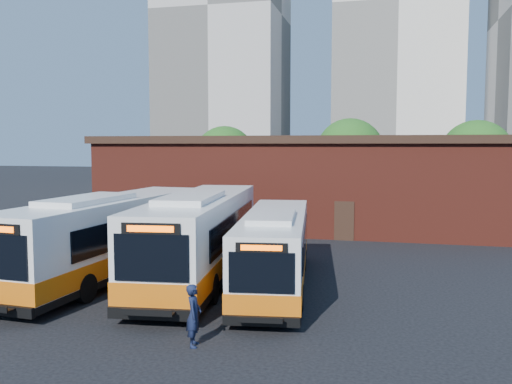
% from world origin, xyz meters
% --- Properties ---
extents(ground, '(220.00, 220.00, 0.00)m').
position_xyz_m(ground, '(0.00, 0.00, 0.00)').
color(ground, black).
extents(bus_west, '(3.77, 13.80, 3.72)m').
position_xyz_m(bus_west, '(-6.33, 2.31, 1.69)').
color(bus_west, silver).
rests_on(bus_west, ground).
extents(bus_midwest, '(4.32, 14.20, 3.82)m').
position_xyz_m(bus_midwest, '(-2.43, 3.15, 1.73)').
color(bus_midwest, silver).
rests_on(bus_midwest, ground).
extents(bus_mideast, '(3.86, 11.95, 3.21)m').
position_xyz_m(bus_mideast, '(1.04, 2.43, 1.46)').
color(bus_mideast, silver).
rests_on(bus_mideast, ground).
extents(transit_worker, '(0.57, 0.74, 1.83)m').
position_xyz_m(transit_worker, '(0.07, -4.59, 0.92)').
color(transit_worker, '#121934').
rests_on(transit_worker, ground).
extents(depot_building, '(28.60, 12.60, 6.40)m').
position_xyz_m(depot_building, '(0.00, 20.00, 3.26)').
color(depot_building, maroon).
rests_on(depot_building, ground).
extents(tree_west, '(6.00, 6.00, 7.65)m').
position_xyz_m(tree_west, '(-10.00, 32.00, 4.64)').
color(tree_west, '#382314').
rests_on(tree_west, ground).
extents(tree_mid, '(6.56, 6.56, 8.36)m').
position_xyz_m(tree_mid, '(2.00, 34.00, 5.08)').
color(tree_mid, '#382314').
rests_on(tree_mid, ground).
extents(tree_east, '(6.24, 6.24, 7.96)m').
position_xyz_m(tree_east, '(13.00, 31.00, 4.83)').
color(tree_east, '#382314').
rests_on(tree_east, ground).
extents(tower_left, '(20.00, 18.00, 56.20)m').
position_xyz_m(tower_left, '(-22.00, 72.00, 27.84)').
color(tower_left, beige).
rests_on(tower_left, ground).
extents(tower_center, '(22.00, 20.00, 61.20)m').
position_xyz_m(tower_center, '(7.00, 86.00, 30.34)').
color(tower_center, silver).
rests_on(tower_center, ground).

